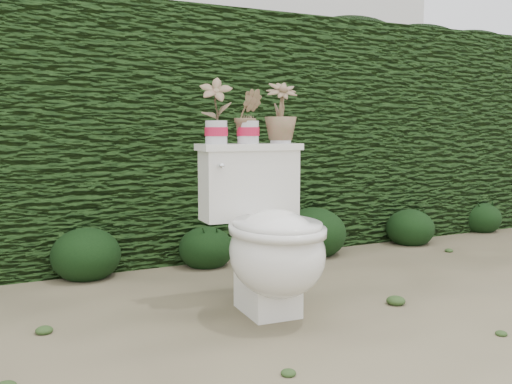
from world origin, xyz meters
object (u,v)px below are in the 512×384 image
potted_plant_center (248,118)px  potted_plant_right (281,114)px  toilet (269,238)px  potted_plant_left (216,112)px

potted_plant_center → potted_plant_right: (0.17, -0.01, 0.02)m
toilet → potted_plant_center: (0.01, 0.24, 0.54)m
toilet → potted_plant_center: size_ratio=3.16×
potted_plant_left → toilet: bearing=-32.9°
potted_plant_left → potted_plant_right: size_ratio=1.05×
potted_plant_left → potted_plant_center: bearing=22.1°
potted_plant_center → potted_plant_right: bearing=16.9°
toilet → potted_plant_center: potted_plant_center is taller
toilet → potted_plant_left: 0.64m
potted_plant_left → potted_plant_center: size_ratio=1.22×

